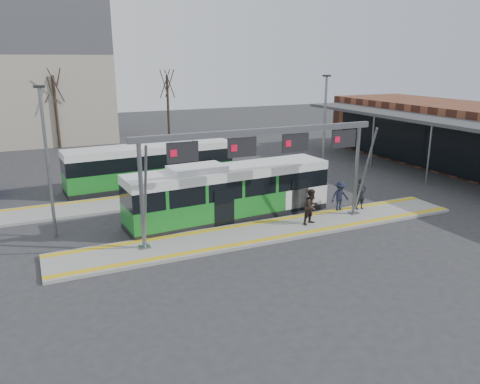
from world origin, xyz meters
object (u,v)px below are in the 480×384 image
object	(u,v)px
passenger_b	(312,207)
passenger_c	(340,196)
hero_bus	(229,193)
passenger_a	(361,194)
gantry	(264,150)

from	to	relation	value
passenger_b	passenger_c	xyz separation A→B (m)	(2.74, 1.24, -0.09)
hero_bus	passenger_a	size ratio (longest dim) A/B	6.46
passenger_a	passenger_c	world-z (taller)	passenger_a
passenger_b	passenger_c	size ratio (longest dim) A/B	1.11
gantry	passenger_a	world-z (taller)	gantry
passenger_b	passenger_c	bearing A→B (deg)	8.35
gantry	passenger_b	distance (m)	4.20
hero_bus	passenger_c	distance (m)	6.43
hero_bus	gantry	bearing A→B (deg)	-79.31
hero_bus	passenger_a	distance (m)	7.70
gantry	passenger_c	size ratio (longest dim) A/B	7.54
gantry	passenger_c	bearing A→B (deg)	8.83
hero_bus	passenger_c	bearing A→B (deg)	-20.56
passenger_b	passenger_c	distance (m)	3.01
passenger_c	passenger_b	bearing A→B (deg)	-152.04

